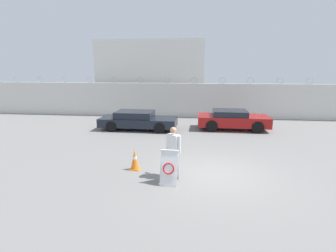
# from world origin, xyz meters

# --- Properties ---
(ground_plane) EXTENTS (90.00, 90.00, 0.00)m
(ground_plane) POSITION_xyz_m (0.00, 0.00, 0.00)
(ground_plane) COLOR gray
(perimeter_wall) EXTENTS (36.00, 0.30, 3.06)m
(perimeter_wall) POSITION_xyz_m (-0.00, 11.15, 1.31)
(perimeter_wall) COLOR silver
(perimeter_wall) RESTS_ON ground_plane
(building_block) EXTENTS (9.14, 5.60, 6.01)m
(building_block) POSITION_xyz_m (-4.87, 15.33, 3.00)
(building_block) COLOR silver
(building_block) RESTS_ON ground_plane
(barricade_sign) EXTENTS (0.60, 0.73, 1.15)m
(barricade_sign) POSITION_xyz_m (-1.59, -0.87, 0.57)
(barricade_sign) COLOR white
(barricade_sign) RESTS_ON ground_plane
(security_guard) EXTENTS (0.58, 0.62, 1.79)m
(security_guard) POSITION_xyz_m (-1.52, -0.25, 1.00)
(security_guard) COLOR #232838
(security_guard) RESTS_ON ground_plane
(traffic_cone_near) EXTENTS (0.37, 0.37, 0.79)m
(traffic_cone_near) POSITION_xyz_m (-3.03, 0.17, 0.39)
(traffic_cone_near) COLOR orange
(traffic_cone_near) RESTS_ON ground_plane
(parked_car_front_coupe) EXTENTS (4.76, 2.00, 1.14)m
(parked_car_front_coupe) POSITION_xyz_m (-4.42, 6.66, 0.58)
(parked_car_front_coupe) COLOR black
(parked_car_front_coupe) RESTS_ON ground_plane
(parked_car_rear_sedan) EXTENTS (4.32, 1.99, 1.20)m
(parked_car_rear_sedan) POSITION_xyz_m (1.44, 7.35, 0.63)
(parked_car_rear_sedan) COLOR black
(parked_car_rear_sedan) RESTS_ON ground_plane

